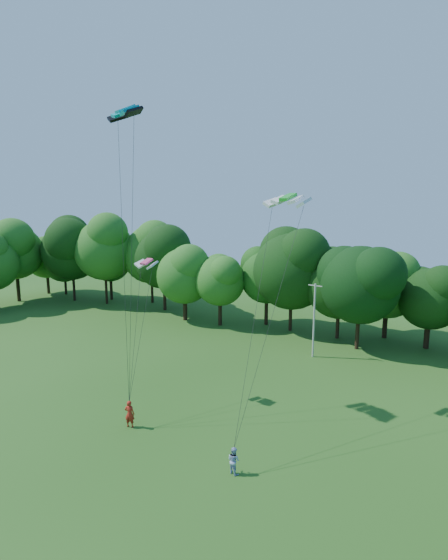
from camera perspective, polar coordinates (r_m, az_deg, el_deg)
The scene contains 9 objects.
ground at distance 23.31m, azimuth -21.67°, elevation -30.04°, with size 160.00×160.00×0.00m, color #204D15.
utility_pole at distance 42.60m, azimuth 11.67°, elevation -5.07°, with size 1.43×0.33×7.19m.
kite_flyer_left at distance 30.89m, azimuth -12.23°, elevation -16.72°, with size 0.68×0.45×1.86m, color #B52317.
kite_flyer_right at distance 26.01m, azimuth 1.28°, elevation -22.47°, with size 0.75×0.58×1.53m, color #9DADDA.
kite_teal at distance 32.72m, azimuth -12.76°, elevation 20.95°, with size 3.33×2.34×0.73m.
kite_green at distance 30.22m, azimuth 8.36°, elevation 10.68°, with size 3.29×1.91×0.57m.
kite_pink at distance 32.68m, azimuth -10.07°, elevation 2.39°, with size 1.89×1.06×0.44m.
tree_back_west at distance 68.05m, azimuth -14.68°, elevation 2.65°, with size 6.85×6.85×9.96m.
tree_back_center at distance 45.18m, azimuth 17.43°, elevation 0.83°, with size 8.58×8.58×12.48m.
Camera 1 is at (14.67, -10.43, 14.82)m, focal length 28.00 mm.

